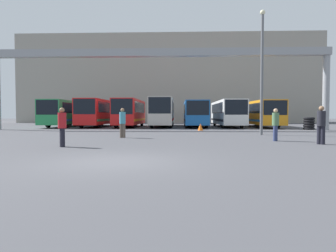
% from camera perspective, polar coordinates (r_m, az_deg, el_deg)
% --- Properties ---
extents(ground_plane, '(200.00, 200.00, 0.00)m').
position_cam_1_polar(ground_plane, '(9.33, -10.16, -6.72)').
color(ground_plane, '#47474C').
extents(building_backdrop, '(53.44, 12.00, 15.55)m').
position_cam_1_polar(building_backdrop, '(57.91, 0.18, 8.45)').
color(building_backdrop, gray).
rests_on(building_backdrop, ground).
extents(overhead_gantry, '(31.46, 0.80, 7.55)m').
position_cam_1_polar(overhead_gantry, '(28.52, -1.89, 12.14)').
color(overhead_gantry, gray).
rests_on(overhead_gantry, ground).
extents(bus_slot_0, '(2.52, 12.04, 3.05)m').
position_cam_1_polar(bus_slot_0, '(38.45, -18.38, 2.54)').
color(bus_slot_0, '#268C4C').
rests_on(bus_slot_0, ground).
extents(bus_slot_1, '(2.49, 10.59, 3.15)m').
position_cam_1_polar(bus_slot_1, '(36.58, -13.14, 2.70)').
color(bus_slot_1, red).
rests_on(bus_slot_1, ground).
extents(bus_slot_2, '(2.45, 10.03, 3.16)m').
position_cam_1_polar(bus_slot_2, '(35.48, -7.28, 2.77)').
color(bus_slot_2, red).
rests_on(bus_slot_2, ground).
extents(bus_slot_3, '(2.50, 12.50, 3.31)m').
position_cam_1_polar(bus_slot_3, '(36.30, -0.97, 2.91)').
color(bus_slot_3, beige).
rests_on(bus_slot_3, ground).
extents(bus_slot_4, '(2.50, 10.34, 2.95)m').
position_cam_1_polar(bus_slot_4, '(35.21, 5.18, 2.59)').
color(bus_slot_4, '#1959A5').
rests_on(bus_slot_4, ground).
extents(bus_slot_5, '(2.50, 11.77, 3.04)m').
position_cam_1_polar(bus_slot_5, '(36.32, 11.17, 2.63)').
color(bus_slot_5, silver).
rests_on(bus_slot_5, ground).
extents(bus_slot_6, '(2.57, 11.99, 2.97)m').
position_cam_1_polar(bus_slot_6, '(37.22, 16.99, 2.50)').
color(bus_slot_6, orange).
rests_on(bus_slot_6, ground).
extents(pedestrian_near_right, '(0.37, 0.37, 1.77)m').
position_cam_1_polar(pedestrian_near_right, '(17.32, 19.80, 0.40)').
color(pedestrian_near_right, navy).
rests_on(pedestrian_near_right, ground).
extents(pedestrian_near_left, '(0.36, 0.36, 1.75)m').
position_cam_1_polar(pedestrian_near_left, '(14.12, -19.51, -0.01)').
color(pedestrian_near_left, black).
rests_on(pedestrian_near_left, ground).
extents(pedestrian_mid_right, '(0.39, 0.39, 1.86)m').
position_cam_1_polar(pedestrian_mid_right, '(16.22, 27.15, 0.35)').
color(pedestrian_mid_right, black).
rests_on(pedestrian_mid_right, ground).
extents(pedestrian_mid_left, '(0.38, 0.38, 1.84)m').
position_cam_1_polar(pedestrian_mid_left, '(18.79, -8.66, 0.74)').
color(pedestrian_mid_left, brown).
rests_on(pedestrian_mid_left, ground).
extents(traffic_cone, '(0.49, 0.49, 0.65)m').
position_cam_1_polar(traffic_cone, '(27.20, 6.19, -0.18)').
color(traffic_cone, orange).
rests_on(traffic_cone, ground).
extents(tire_stack, '(1.04, 1.04, 1.20)m').
position_cam_1_polar(tire_stack, '(31.71, 25.27, 0.45)').
color(tire_stack, black).
rests_on(tire_stack, ground).
extents(lamp_post, '(0.36, 0.36, 8.79)m').
position_cam_1_polar(lamp_post, '(22.49, 17.46, 10.56)').
color(lamp_post, '#595B60').
rests_on(lamp_post, ground).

